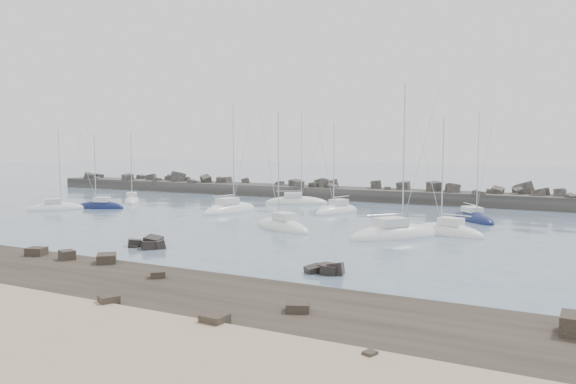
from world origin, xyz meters
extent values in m
plane|color=slate|center=(0.00, 0.00, 0.00)|extent=(400.00, 400.00, 0.00)
cube|color=black|center=(0.00, -22.00, 0.00)|extent=(140.00, 12.00, 0.70)
cube|color=black|center=(4.98, -18.91, 0.56)|extent=(1.25, 1.25, 0.42)
cube|color=black|center=(-8.18, -17.60, 0.65)|extent=(1.64, 1.48, 0.61)
cube|color=black|center=(6.70, -24.88, 0.60)|extent=(1.31, 1.33, 0.50)
cube|color=black|center=(16.27, -21.27, 0.57)|extent=(1.51, 1.43, 0.44)
cube|color=black|center=(21.68, -25.61, 0.49)|extent=(0.61, 0.65, 0.28)
cube|color=black|center=(13.67, -24.99, 0.59)|extent=(1.22, 1.15, 0.49)
cube|color=black|center=(-4.82, -17.60, 0.69)|extent=(1.47, 1.38, 0.68)
cube|color=black|center=(-1.34, -17.08, 0.67)|extent=(2.08, 2.10, 0.63)
cube|color=black|center=(-4.23, -8.74, 0.25)|extent=(1.86, 1.88, 1.39)
cube|color=black|center=(-3.48, -10.17, 0.20)|extent=(1.80, 1.83, 1.13)
cube|color=black|center=(-5.48, -9.69, 0.17)|extent=(1.79, 1.86, 1.06)
cube|color=black|center=(-2.74, -9.65, 0.21)|extent=(1.30, 1.15, 1.13)
cube|color=black|center=(-4.80, -8.39, 0.05)|extent=(0.86, 0.91, 0.57)
cube|color=black|center=(-5.17, -10.10, -0.07)|extent=(1.13, 1.09, 0.79)
cube|color=black|center=(12.98, -11.27, 0.28)|extent=(0.83, 0.80, 0.79)
cube|color=black|center=(12.92, -11.47, -0.09)|extent=(1.05, 1.15, 0.95)
cube|color=black|center=(13.90, -11.51, 0.18)|extent=(1.33, 1.43, 1.08)
cube|color=black|center=(12.77, -11.73, 0.01)|extent=(1.41, 1.56, 1.21)
cube|color=black|center=(14.26, -11.28, 0.25)|extent=(1.43, 1.53, 1.32)
cube|color=#302E2B|center=(-7.50, 38.00, 0.20)|extent=(115.00, 6.00, 3.20)
cube|color=#302E2B|center=(-40.97, 39.31, 2.23)|extent=(1.60, 1.87, 1.72)
cube|color=#302E2B|center=(-43.00, 40.53, 1.88)|extent=(2.21, 2.32, 1.34)
cube|color=#302E2B|center=(24.07, 37.70, 2.01)|extent=(1.96, 1.60, 1.47)
cube|color=#302E2B|center=(-59.95, 36.11, 2.19)|extent=(2.64, 2.33, 2.07)
cube|color=#302E2B|center=(-32.02, 37.86, 2.33)|extent=(2.54, 2.69, 2.10)
cube|color=#302E2B|center=(-37.72, 39.04, 1.94)|extent=(2.02, 2.19, 1.34)
cube|color=#302E2B|center=(-44.63, 38.37, 1.50)|extent=(1.12, 1.22, 1.15)
cube|color=#302E2B|center=(-53.13, 40.40, 1.88)|extent=(1.99, 1.80, 1.22)
cube|color=#302E2B|center=(-27.76, 38.09, 1.53)|extent=(1.43, 1.19, 1.06)
cube|color=#302E2B|center=(-45.79, 38.71, 2.24)|extent=(2.31, 1.99, 1.64)
cube|color=#302E2B|center=(-7.78, 37.59, 1.93)|extent=(2.01, 2.42, 2.27)
cube|color=#302E2B|center=(-42.10, 35.52, 1.65)|extent=(1.37, 1.51, 1.13)
cube|color=#302E2B|center=(4.65, 39.26, 2.22)|extent=(1.98, 1.67, 1.74)
cube|color=#302E2B|center=(-7.43, 38.62, 1.98)|extent=(2.57, 2.47, 2.31)
cube|color=#302E2B|center=(-13.80, 38.27, 2.13)|extent=(2.25, 2.29, 1.64)
cube|color=#302E2B|center=(18.21, 38.68, 1.66)|extent=(2.42, 2.43, 1.52)
cube|color=#302E2B|center=(-8.53, 37.59, 2.22)|extent=(2.52, 2.47, 2.30)
cube|color=#302E2B|center=(-52.34, 39.19, 2.00)|extent=(1.98, 2.13, 1.36)
cube|color=#302E2B|center=(-50.54, 37.48, 1.76)|extent=(1.86, 1.91, 1.61)
cube|color=#302E2B|center=(0.22, 39.21, 2.03)|extent=(2.44, 2.55, 2.28)
cube|color=#302E2B|center=(18.65, 38.38, 2.02)|extent=(1.95, 2.15, 1.85)
cube|color=#302E2B|center=(16.49, 35.64, 1.79)|extent=(2.07, 1.97, 1.37)
cube|color=#302E2B|center=(-28.06, 38.81, 1.98)|extent=(2.22, 1.89, 1.91)
cube|color=#302E2B|center=(-6.40, 36.82, 1.83)|extent=(2.07, 1.96, 1.63)
cube|color=#302E2B|center=(-38.41, 37.84, 2.56)|extent=(2.62, 2.55, 2.43)
cube|color=#302E2B|center=(-25.02, 40.40, 2.07)|extent=(1.86, 1.73, 1.42)
cube|color=#302E2B|center=(-9.58, 37.18, 1.91)|extent=(1.84, 2.07, 1.57)
cube|color=#302E2B|center=(2.55, 37.80, 1.70)|extent=(1.31, 1.35, 1.19)
cube|color=#302E2B|center=(12.50, 37.49, 2.09)|extent=(2.56, 2.74, 2.30)
cube|color=#302E2B|center=(-33.74, 36.05, 1.86)|extent=(1.92, 1.84, 1.49)
cube|color=#302E2B|center=(20.83, 37.73, 1.45)|extent=(1.76, 1.66, 1.31)
cube|color=#302E2B|center=(-50.17, 40.60, 1.93)|extent=(1.44, 1.54, 1.44)
cube|color=#302E2B|center=(26.78, 38.12, 2.00)|extent=(1.71, 1.86, 1.86)
cube|color=#302E2B|center=(-11.66, 35.43, 1.98)|extent=(2.50, 2.49, 1.96)
cube|color=#302E2B|center=(21.37, 38.86, 2.15)|extent=(1.78, 1.98, 1.62)
cube|color=#302E2B|center=(28.16, 36.26, 1.77)|extent=(1.74, 1.90, 1.30)
cube|color=#302E2B|center=(-28.87, 38.62, 1.96)|extent=(2.58, 2.38, 1.85)
cube|color=#302E2B|center=(9.66, 38.01, 2.41)|extent=(2.34, 2.50, 1.88)
cube|color=#302E2B|center=(-59.16, 37.53, 1.56)|extent=(1.75, 1.63, 1.51)
cube|color=#302E2B|center=(-17.09, 38.89, 1.98)|extent=(1.61, 1.43, 1.01)
cube|color=#302E2B|center=(24.63, 38.98, 2.06)|extent=(1.99, 1.64, 1.67)
cube|color=#302E2B|center=(-49.30, 35.97, 2.08)|extent=(2.08, 2.28, 2.09)
cube|color=#302E2B|center=(-43.41, 38.01, 1.81)|extent=(1.67, 1.72, 1.11)
cube|color=#302E2B|center=(-59.48, 38.37, 2.14)|extent=(1.70, 1.59, 1.14)
cube|color=#302E2B|center=(-57.97, 36.62, 1.53)|extent=(2.16, 2.35, 1.50)
cube|color=#302E2B|center=(21.96, 40.38, 2.35)|extent=(3.25, 2.87, 2.66)
ellipsoid|color=white|center=(-33.88, 5.95, 0.05)|extent=(6.46, 7.08, 1.94)
cube|color=silver|center=(-34.12, 5.67, 1.19)|extent=(2.45, 2.52, 0.64)
cylinder|color=silver|center=(-33.51, 6.40, 5.83)|extent=(0.11, 0.11, 9.90)
cylinder|color=silver|center=(-34.45, 5.28, 1.79)|extent=(1.96, 2.30, 0.09)
ellipsoid|color=white|center=(-31.93, 18.41, 0.05)|extent=(6.43, 6.97, 1.91)
cube|color=silver|center=(-31.69, 18.13, 1.17)|extent=(2.43, 2.49, 0.63)
cylinder|color=silver|center=(-32.30, 18.85, 5.76)|extent=(0.11, 0.11, 9.80)
cylinder|color=silver|center=(-31.36, 17.75, 1.76)|extent=(1.96, 2.26, 0.09)
ellipsoid|color=#101943|center=(-29.90, 9.91, 0.05)|extent=(7.25, 4.25, 1.97)
cube|color=silver|center=(-29.57, 10.02, 1.23)|extent=(2.28, 1.94, 0.69)
cylinder|color=silver|center=(-30.42, 9.74, 5.56)|extent=(0.12, 0.12, 9.35)
cylinder|color=silver|center=(-29.11, 10.18, 1.87)|extent=(2.66, 0.98, 0.10)
ellipsoid|color=white|center=(-11.60, 14.80, 0.05)|extent=(4.45, 9.92, 2.45)
cube|color=silver|center=(-11.68, 14.33, 1.49)|extent=(2.33, 2.95, 0.79)
cylinder|color=silver|center=(-11.48, 15.56, 7.55)|extent=(0.13, 0.13, 12.92)
cylinder|color=silver|center=(-11.79, 13.67, 2.22)|extent=(0.72, 3.80, 0.11)
ellipsoid|color=white|center=(-8.40, 27.90, 0.05)|extent=(9.72, 6.79, 2.17)
cube|color=silver|center=(-8.82, 27.70, 1.29)|extent=(3.20, 2.87, 0.63)
cylinder|color=silver|center=(-7.73, 28.24, 7.32)|extent=(0.11, 0.11, 12.69)
cylinder|color=silver|center=(-9.41, 27.40, 1.88)|extent=(3.41, 1.75, 0.09)
ellipsoid|color=white|center=(1.47, 4.86, 0.05)|extent=(8.70, 6.04, 2.26)
cube|color=silver|center=(1.85, 4.68, 1.39)|extent=(2.86, 2.56, 0.76)
cylinder|color=silver|center=(0.87, 5.16, 6.69)|extent=(0.13, 0.13, 11.35)
cylinder|color=silver|center=(2.38, 4.42, 2.09)|extent=(3.07, 1.58, 0.11)
ellipsoid|color=white|center=(1.26, 20.28, 0.05)|extent=(4.78, 8.25, 2.19)
cube|color=silver|center=(1.39, 20.65, 1.36)|extent=(2.20, 2.59, 0.75)
cylinder|color=silver|center=(1.07, 19.68, 6.30)|extent=(0.13, 0.13, 10.64)
cylinder|color=silver|center=(1.56, 21.18, 2.06)|extent=(1.09, 3.03, 0.11)
ellipsoid|color=white|center=(13.51, 5.35, 0.05)|extent=(8.80, 9.70, 2.51)
cube|color=silver|center=(13.19, 4.97, 1.51)|extent=(3.35, 3.45, 0.79)
cylinder|color=silver|center=(14.02, 5.97, 7.89)|extent=(0.14, 0.14, 13.54)
cylinder|color=silver|center=(12.74, 4.43, 2.24)|extent=(2.65, 3.16, 0.11)
ellipsoid|color=#101943|center=(18.21, 21.09, 0.05)|extent=(7.04, 8.52, 2.05)
cube|color=silver|center=(17.96, 21.44, 1.23)|extent=(2.77, 2.94, 0.62)
cylinder|color=silver|center=(18.60, 20.53, 6.68)|extent=(0.11, 0.11, 11.52)
cylinder|color=silver|center=(17.62, 21.93, 1.81)|extent=(2.02, 2.85, 0.09)
ellipsoid|color=white|center=(17.56, 9.36, 0.05)|extent=(8.18, 4.55, 2.16)
cube|color=silver|center=(17.93, 9.25, 1.34)|extent=(2.55, 2.13, 0.74)
cylinder|color=silver|center=(16.96, 9.54, 6.24)|extent=(0.13, 0.13, 10.55)
cylinder|color=silver|center=(18.45, 9.09, 2.02)|extent=(3.03, 0.99, 0.11)
camera|label=1|loc=(28.87, -46.66, 9.02)|focal=35.00mm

